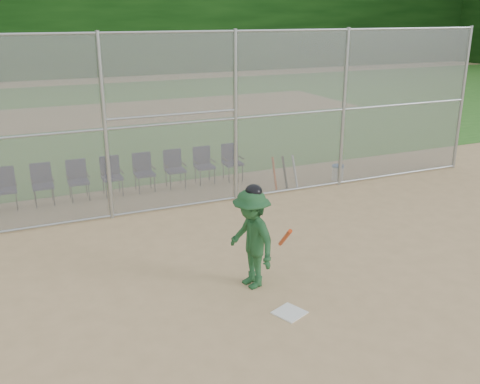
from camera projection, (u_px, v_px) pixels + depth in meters
name	position (u px, v px, depth m)	size (l,w,h in m)	color
ground	(305.00, 305.00, 8.33)	(100.00, 100.00, 0.00)	tan
grass_strip	(99.00, 114.00, 23.91)	(100.00, 100.00, 0.00)	#2D671F
dirt_patch_far	(99.00, 114.00, 23.91)	(24.00, 24.00, 0.00)	tan
backstop_fence	(195.00, 119.00, 12.00)	(16.09, 0.09, 4.00)	gray
home_plate	(289.00, 313.00, 8.11)	(0.41, 0.41, 0.02)	white
batter_at_plate	(252.00, 238.00, 8.68)	(0.92, 1.34, 1.77)	#1E4B27
water_cooler	(338.00, 172.00, 14.52)	(0.33, 0.33, 0.42)	white
spare_bats	(285.00, 172.00, 13.83)	(0.66, 0.37, 0.83)	#D84C14
chair_1	(5.00, 189.00, 12.27)	(0.54, 0.52, 0.96)	#0F123A
chair_2	(43.00, 185.00, 12.58)	(0.54, 0.52, 0.96)	#0F123A
chair_3	(78.00, 181.00, 12.90)	(0.54, 0.52, 0.96)	#0F123A
chair_4	(112.00, 177.00, 13.21)	(0.54, 0.52, 0.96)	#0F123A
chair_5	(144.00, 173.00, 13.52)	(0.54, 0.52, 0.96)	#0F123A
chair_6	(175.00, 169.00, 13.84)	(0.54, 0.52, 0.96)	#0F123A
chair_7	(205.00, 166.00, 14.15)	(0.54, 0.52, 0.96)	#0F123A
chair_8	(233.00, 162.00, 14.47)	(0.54, 0.52, 0.96)	#0F123A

